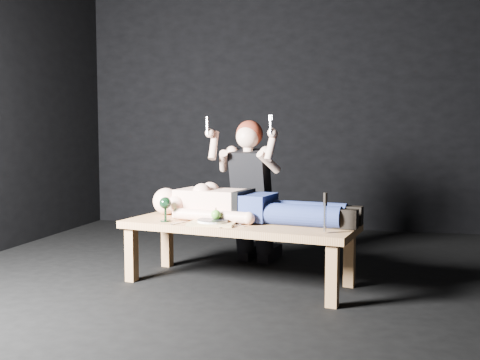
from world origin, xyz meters
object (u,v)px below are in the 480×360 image
at_px(table, 238,253).
at_px(goblet, 165,209).
at_px(serving_tray, 213,223).
at_px(kneeling_woman, 254,190).
at_px(carving_knife, 325,213).
at_px(lying_man, 251,203).

bearing_deg(table, goblet, -160.30).
height_order(table, serving_tray, serving_tray).
distance_m(table, serving_tray, 0.31).
distance_m(serving_tray, goblet, 0.39).
height_order(kneeling_woman, serving_tray, kneeling_woman).
bearing_deg(carving_knife, lying_man, 155.56).
height_order(table, kneeling_woman, kneeling_woman).
bearing_deg(table, serving_tray, -125.04).
bearing_deg(goblet, carving_knife, -10.65).
distance_m(kneeling_woman, serving_tray, 0.84).
xyz_separation_m(kneeling_woman, goblet, (-0.50, -0.75, -0.08)).
bearing_deg(serving_tray, lying_man, 47.78).
bearing_deg(carving_knife, table, 165.33).
bearing_deg(lying_man, carving_knife, -24.44).
xyz_separation_m(kneeling_woman, serving_tray, (-0.13, -0.81, -0.16)).
xyz_separation_m(table, goblet, (-0.52, -0.08, 0.31)).
height_order(table, goblet, goblet).
xyz_separation_m(lying_man, carving_knife, (0.56, -0.40, -0.00)).
relative_size(table, carving_knife, 6.44).
bearing_deg(goblet, serving_tray, -9.62).
relative_size(serving_tray, carving_knife, 1.23).
height_order(table, carving_knife, carving_knife).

